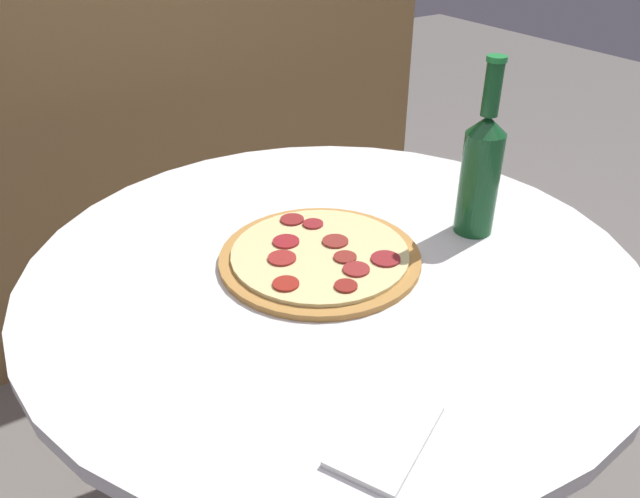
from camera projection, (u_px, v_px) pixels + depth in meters
table at (331, 340)px, 1.02m from camera, size 0.92×0.92×0.69m
fence_panel at (125, 40)px, 1.49m from camera, size 1.78×0.04×1.69m
pizza at (320, 256)px, 0.94m from camera, size 0.30×0.30×0.02m
beer_bottle at (481, 170)px, 0.96m from camera, size 0.06×0.06×0.28m
napkin at (386, 435)px, 0.64m from camera, size 0.15×0.13×0.01m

